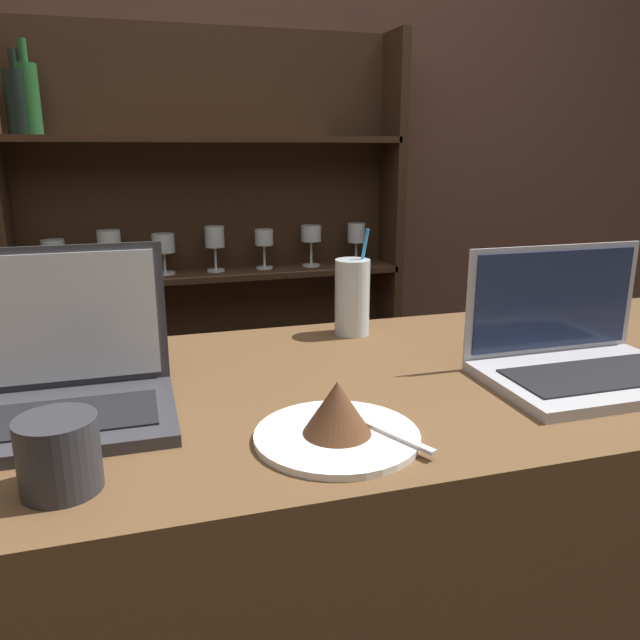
# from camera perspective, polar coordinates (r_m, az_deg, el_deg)

# --- Properties ---
(bar_counter) EXTENTS (2.13, 0.70, 0.96)m
(bar_counter) POSITION_cam_1_polar(r_m,az_deg,el_deg) (1.30, -0.56, -25.94)
(bar_counter) COLOR brown
(bar_counter) RESTS_ON ground_plane
(back_wall) EXTENTS (7.00, 0.06, 2.70)m
(back_wall) POSITION_cam_1_polar(r_m,az_deg,el_deg) (2.16, -9.85, 15.55)
(back_wall) COLOR #4C3328
(back_wall) RESTS_ON ground_plane
(back_shelf) EXTENTS (1.26, 0.18, 1.71)m
(back_shelf) POSITION_cam_1_polar(r_m,az_deg,el_deg) (2.13, -9.94, 3.07)
(back_shelf) COLOR #332114
(back_shelf) RESTS_ON ground_plane
(laptop_near) EXTENTS (0.35, 0.23, 0.24)m
(laptop_near) POSITION_cam_1_polar(r_m,az_deg,el_deg) (0.99, -23.49, -5.24)
(laptop_near) COLOR #333338
(laptop_near) RESTS_ON bar_counter
(laptop_far) EXTENTS (0.35, 0.24, 0.22)m
(laptop_far) POSITION_cam_1_polar(r_m,az_deg,el_deg) (1.16, 22.52, -2.63)
(laptop_far) COLOR #ADADB2
(laptop_far) RESTS_ON bar_counter
(cake_plate) EXTENTS (0.23, 0.23, 0.08)m
(cake_plate) POSITION_cam_1_polar(r_m,az_deg,el_deg) (0.85, 1.60, -9.16)
(cake_plate) COLOR white
(cake_plate) RESTS_ON bar_counter
(water_glass) EXTENTS (0.07, 0.07, 0.22)m
(water_glass) POSITION_cam_1_polar(r_m,az_deg,el_deg) (1.30, 2.97, 2.11)
(water_glass) COLOR silver
(water_glass) RESTS_ON bar_counter
(coffee_cup) EXTENTS (0.09, 0.09, 0.09)m
(coffee_cup) POSITION_cam_1_polar(r_m,az_deg,el_deg) (0.78, -22.75, -11.25)
(coffee_cup) COLOR #2D2D33
(coffee_cup) RESTS_ON bar_counter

